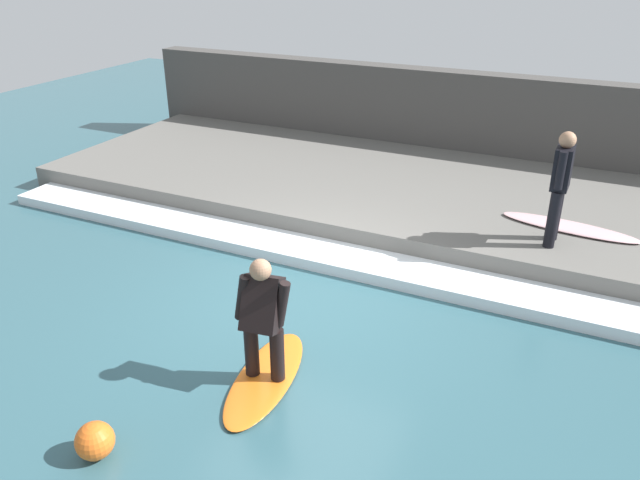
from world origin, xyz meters
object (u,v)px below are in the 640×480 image
Objects in this scene: surfboard_riding at (266,378)px; surfer_riding at (263,314)px; surfer_waiting_near at (560,182)px; surfboard_waiting_near at (569,227)px; marker_buoy at (95,441)px.

surfboard_riding is 0.80m from surfer_riding.
surfboard_riding is at bearing 148.96° from surfer_waiting_near.
surfer_waiting_near is at bearing -31.04° from surfer_riding.
surfer_waiting_near is 1.07m from surfboard_waiting_near.
marker_buoy reaches higher than surfboard_riding.
surfer_riding is at bearing 150.49° from surfboard_waiting_near.
marker_buoy is (-6.12, 3.40, -0.26)m from surfboard_waiting_near.
surfer_riding is at bearing 0.00° from surfboard_riding.
surfer_riding is 1.92m from marker_buoy.
marker_buoy is (-5.52, 3.20, -1.13)m from surfer_waiting_near.
surfboard_waiting_near is (0.60, -0.20, -0.87)m from surfer_waiting_near.
surfer_waiting_near is at bearing -31.04° from surfboard_riding.
surfboard_waiting_near is (4.52, -2.56, -0.39)m from surfer_riding.
surfer_waiting_near is 6.48m from marker_buoy.
surfboard_riding is 4.75m from surfer_waiting_near.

